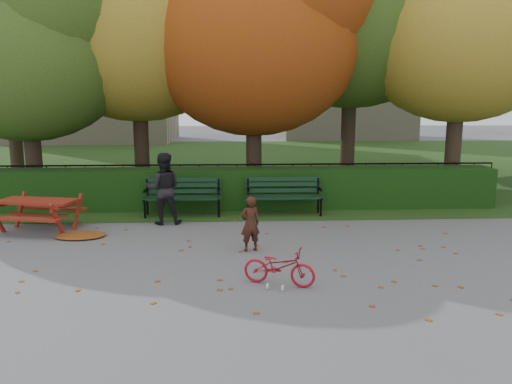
{
  "coord_description": "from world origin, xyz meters",
  "views": [
    {
      "loc": [
        -0.15,
        -7.94,
        2.7
      ],
      "look_at": [
        0.31,
        1.25,
        1.0
      ],
      "focal_mm": 35.0,
      "sensor_mm": 36.0,
      "label": 1
    }
  ],
  "objects_px": {
    "bench_left": "(183,194)",
    "bicycle": "(279,266)",
    "tree_b": "(147,1)",
    "tree_c": "(267,19)",
    "bench_right": "(284,193)",
    "tree_f": "(12,5)",
    "adult": "(164,189)",
    "tree_a": "(32,27)",
    "tree_e": "(479,10)",
    "tree_g": "(474,22)",
    "child": "(250,224)",
    "picnic_table": "(37,207)"
  },
  "relations": [
    {
      "from": "bench_left",
      "to": "bicycle",
      "type": "xyz_separation_m",
      "value": [
        1.85,
        -4.64,
        -0.24
      ]
    },
    {
      "from": "tree_b",
      "to": "tree_c",
      "type": "relative_size",
      "value": 1.1
    },
    {
      "from": "bench_right",
      "to": "bicycle",
      "type": "relative_size",
      "value": 1.66
    },
    {
      "from": "tree_f",
      "to": "adult",
      "type": "xyz_separation_m",
      "value": [
        5.5,
        -6.34,
        -4.9
      ]
    },
    {
      "from": "tree_b",
      "to": "tree_c",
      "type": "xyz_separation_m",
      "value": [
        3.28,
        -0.78,
        -0.58
      ]
    },
    {
      "from": "bench_right",
      "to": "tree_b",
      "type": "bearing_deg",
      "value": 139.33
    },
    {
      "from": "tree_a",
      "to": "tree_f",
      "type": "xyz_separation_m",
      "value": [
        -1.94,
        3.66,
        1.17
      ]
    },
    {
      "from": "bench_right",
      "to": "bench_left",
      "type": "bearing_deg",
      "value": 180.0
    },
    {
      "from": "tree_e",
      "to": "tree_g",
      "type": "bearing_deg",
      "value": 65.6
    },
    {
      "from": "tree_c",
      "to": "child",
      "type": "xyz_separation_m",
      "value": [
        -0.65,
        -5.18,
        -4.32
      ]
    },
    {
      "from": "tree_g",
      "to": "child",
      "type": "relative_size",
      "value": 8.46
    },
    {
      "from": "tree_g",
      "to": "child",
      "type": "distance_m",
      "value": 13.07
    },
    {
      "from": "tree_e",
      "to": "tree_g",
      "type": "height_order",
      "value": "tree_g"
    },
    {
      "from": "adult",
      "to": "bicycle",
      "type": "distance_m",
      "value": 4.44
    },
    {
      "from": "tree_c",
      "to": "tree_f",
      "type": "distance_m",
      "value": 8.66
    },
    {
      "from": "tree_a",
      "to": "adult",
      "type": "bearing_deg",
      "value": -36.99
    },
    {
      "from": "tree_e",
      "to": "bench_left",
      "type": "relative_size",
      "value": 4.53
    },
    {
      "from": "bench_right",
      "to": "child",
      "type": "distance_m",
      "value": 3.06
    },
    {
      "from": "bench_left",
      "to": "adult",
      "type": "relative_size",
      "value": 1.14
    },
    {
      "from": "bench_left",
      "to": "tree_e",
      "type": "bearing_deg",
      "value": 14.81
    },
    {
      "from": "child",
      "to": "adult",
      "type": "height_order",
      "value": "adult"
    },
    {
      "from": "tree_a",
      "to": "bench_right",
      "type": "height_order",
      "value": "tree_a"
    },
    {
      "from": "tree_c",
      "to": "tree_f",
      "type": "xyz_separation_m",
      "value": [
        -7.97,
        3.28,
        0.87
      ]
    },
    {
      "from": "tree_e",
      "to": "bench_right",
      "type": "distance_m",
      "value": 7.38
    },
    {
      "from": "tree_b",
      "to": "bench_right",
      "type": "distance_m",
      "value": 6.76
    },
    {
      "from": "tree_a",
      "to": "tree_e",
      "type": "bearing_deg",
      "value": 0.94
    },
    {
      "from": "picnic_table",
      "to": "adult",
      "type": "distance_m",
      "value": 2.61
    },
    {
      "from": "tree_a",
      "to": "tree_g",
      "type": "xyz_separation_m",
      "value": [
        13.52,
        4.18,
        0.85
      ]
    },
    {
      "from": "tree_c",
      "to": "bench_left",
      "type": "height_order",
      "value": "tree_c"
    },
    {
      "from": "tree_b",
      "to": "tree_g",
      "type": "distance_m",
      "value": 11.19
    },
    {
      "from": "bench_left",
      "to": "tree_f",
      "type": "bearing_deg",
      "value": 136.49
    },
    {
      "from": "tree_f",
      "to": "bicycle",
      "type": "bearing_deg",
      "value": -52.95
    },
    {
      "from": "tree_b",
      "to": "bench_right",
      "type": "relative_size",
      "value": 4.88
    },
    {
      "from": "tree_b",
      "to": "child",
      "type": "height_order",
      "value": "tree_b"
    },
    {
      "from": "bench_left",
      "to": "bicycle",
      "type": "bearing_deg",
      "value": -68.27
    },
    {
      "from": "bench_left",
      "to": "child",
      "type": "relative_size",
      "value": 1.78
    },
    {
      "from": "bicycle",
      "to": "tree_c",
      "type": "bearing_deg",
      "value": 18.21
    },
    {
      "from": "bench_right",
      "to": "bicycle",
      "type": "bearing_deg",
      "value": -96.78
    },
    {
      "from": "child",
      "to": "bench_left",
      "type": "bearing_deg",
      "value": -81.7
    },
    {
      "from": "tree_e",
      "to": "picnic_table",
      "type": "distance_m",
      "value": 12.11
    },
    {
      "from": "tree_f",
      "to": "adult",
      "type": "bearing_deg",
      "value": -49.06
    },
    {
      "from": "tree_e",
      "to": "bicycle",
      "type": "distance_m",
      "value": 10.18
    },
    {
      "from": "picnic_table",
      "to": "adult",
      "type": "bearing_deg",
      "value": 23.92
    },
    {
      "from": "picnic_table",
      "to": "adult",
      "type": "xyz_separation_m",
      "value": [
        2.54,
        0.51,
        0.27
      ]
    },
    {
      "from": "child",
      "to": "bicycle",
      "type": "relative_size",
      "value": 0.93
    },
    {
      "from": "tree_e",
      "to": "child",
      "type": "xyz_separation_m",
      "value": [
        -6.34,
        -4.99,
        -4.58
      ]
    },
    {
      "from": "tree_a",
      "to": "tree_b",
      "type": "distance_m",
      "value": 3.11
    },
    {
      "from": "child",
      "to": "adult",
      "type": "bearing_deg",
      "value": -68.01
    },
    {
      "from": "tree_g",
      "to": "tree_b",
      "type": "bearing_deg",
      "value": -164.37
    },
    {
      "from": "tree_b",
      "to": "tree_c",
      "type": "bearing_deg",
      "value": -13.45
    }
  ]
}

